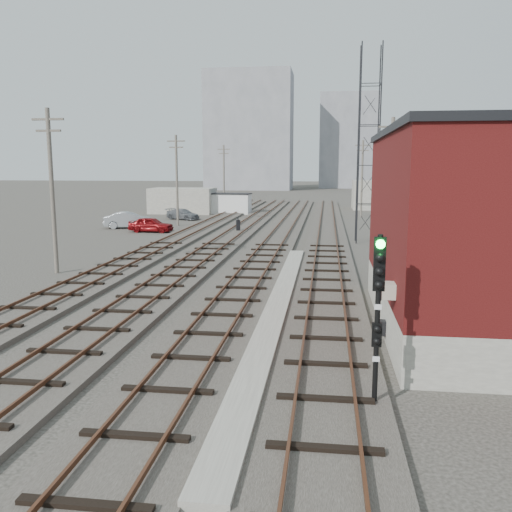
% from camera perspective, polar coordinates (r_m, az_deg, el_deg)
% --- Properties ---
extents(ground, '(320.00, 320.00, 0.00)m').
position_cam_1_polar(ground, '(68.38, 5.41, 4.38)').
color(ground, '#282621').
rests_on(ground, ground).
extents(track_right, '(3.20, 90.00, 0.39)m').
position_cam_1_polar(track_right, '(47.43, 7.49, 2.29)').
color(track_right, '#332D28').
rests_on(track_right, ground).
extents(track_mid_right, '(3.20, 90.00, 0.39)m').
position_cam_1_polar(track_mid_right, '(47.59, 2.67, 2.38)').
color(track_mid_right, '#332D28').
rests_on(track_mid_right, ground).
extents(track_mid_left, '(3.20, 90.00, 0.39)m').
position_cam_1_polar(track_mid_left, '(48.09, -2.09, 2.46)').
color(track_mid_left, '#332D28').
rests_on(track_mid_left, ground).
extents(track_left, '(3.20, 90.00, 0.39)m').
position_cam_1_polar(track_left, '(48.91, -6.72, 2.52)').
color(track_left, '#332D28').
rests_on(track_left, ground).
extents(platform_curb, '(0.90, 28.00, 0.26)m').
position_cam_1_polar(platform_curb, '(22.90, 2.37, -5.18)').
color(platform_curb, gray).
rests_on(platform_curb, ground).
extents(brick_building, '(6.54, 12.20, 7.22)m').
position_cam_1_polar(brick_building, '(20.82, 21.49, 2.52)').
color(brick_building, gray).
rests_on(brick_building, ground).
extents(lattice_tower, '(1.60, 1.60, 15.00)m').
position_cam_1_polar(lattice_tower, '(43.22, 11.75, 11.32)').
color(lattice_tower, black).
rests_on(lattice_tower, ground).
extents(utility_pole_left_a, '(1.80, 0.24, 9.00)m').
position_cam_1_polar(utility_pole_left_a, '(31.83, -20.69, 6.82)').
color(utility_pole_left_a, '#595147').
rests_on(utility_pole_left_a, ground).
extents(utility_pole_left_b, '(1.80, 0.24, 9.00)m').
position_cam_1_polar(utility_pole_left_b, '(55.15, -8.33, 8.14)').
color(utility_pole_left_b, '#595147').
rests_on(utility_pole_left_b, ground).
extents(utility_pole_left_c, '(1.80, 0.24, 9.00)m').
position_cam_1_polar(utility_pole_left_c, '(79.50, -3.40, 8.56)').
color(utility_pole_left_c, '#595147').
rests_on(utility_pole_left_c, ground).
extents(utility_pole_right_a, '(1.80, 0.24, 9.00)m').
position_cam_1_polar(utility_pole_right_a, '(36.32, 14.00, 7.38)').
color(utility_pole_right_a, '#595147').
rests_on(utility_pole_right_a, ground).
extents(utility_pole_right_b, '(1.80, 0.24, 9.00)m').
position_cam_1_polar(utility_pole_right_b, '(66.21, 11.10, 8.25)').
color(utility_pole_right_b, '#595147').
rests_on(utility_pole_right_b, ground).
extents(apartment_left, '(22.00, 14.00, 30.00)m').
position_cam_1_polar(apartment_left, '(144.82, -0.67, 12.96)').
color(apartment_left, gray).
rests_on(apartment_left, ground).
extents(apartment_right, '(16.00, 12.00, 26.00)m').
position_cam_1_polar(apartment_right, '(158.34, 9.68, 11.80)').
color(apartment_right, gray).
rests_on(apartment_right, ground).
extents(shed_left, '(8.00, 5.00, 3.20)m').
position_cam_1_polar(shed_left, '(70.66, -7.71, 5.80)').
color(shed_left, gray).
rests_on(shed_left, ground).
extents(shed_right, '(6.00, 6.00, 4.00)m').
position_cam_1_polar(shed_right, '(78.45, 12.33, 6.31)').
color(shed_right, gray).
rests_on(shed_right, ground).
extents(signal_mast, '(0.40, 0.42, 4.32)m').
position_cam_1_polar(signal_mast, '(13.27, 12.71, -5.27)').
color(signal_mast, gray).
rests_on(signal_mast, ground).
extents(switch_stand, '(0.42, 0.42, 1.36)m').
position_cam_1_polar(switch_stand, '(49.09, -1.90, 3.23)').
color(switch_stand, black).
rests_on(switch_stand, ground).
extents(site_trailer, '(6.32, 3.00, 2.61)m').
position_cam_1_polar(site_trailer, '(69.31, -3.11, 5.57)').
color(site_trailer, silver).
rests_on(site_trailer, ground).
extents(car_red, '(4.17, 1.92, 1.38)m').
position_cam_1_polar(car_red, '(50.31, -10.99, 3.27)').
color(car_red, maroon).
rests_on(car_red, ground).
extents(car_silver, '(5.06, 2.87, 1.58)m').
position_cam_1_polar(car_silver, '(53.99, -13.19, 3.70)').
color(car_silver, '#929699').
rests_on(car_silver, ground).
extents(car_grey, '(4.48, 3.38, 1.21)m').
position_cam_1_polar(car_grey, '(61.90, -7.70, 4.38)').
color(car_grey, slate).
rests_on(car_grey, ground).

